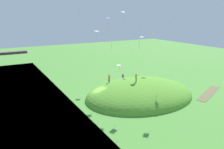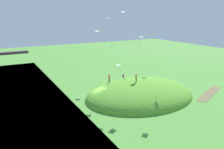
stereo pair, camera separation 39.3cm
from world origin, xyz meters
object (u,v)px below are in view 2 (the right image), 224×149
(kite_1, at_px, (133,48))
(kite_7, at_px, (111,42))
(kite_9, at_px, (108,19))
(person_on_hilltop, at_px, (123,76))
(kite_2, at_px, (153,34))
(kite_12, at_px, (141,38))
(person_walking_path, at_px, (136,77))
(kite_8, at_px, (171,20))
(kite_11, at_px, (102,31))
(kite_5, at_px, (123,13))
(kite_4, at_px, (79,12))
(kite_13, at_px, (97,31))
(kite_3, at_px, (168,12))
(person_with_child, at_px, (109,77))
(kite_6, at_px, (147,23))
(kite_0, at_px, (119,66))
(kite_10, at_px, (140,23))

(kite_1, xyz_separation_m, kite_7, (-7.34, -3.59, 1.94))
(kite_9, bearing_deg, person_on_hilltop, 33.87)
(kite_2, bearing_deg, kite_12, -135.31)
(person_walking_path, relative_size, person_on_hilltop, 1.01)
(kite_9, bearing_deg, kite_1, 21.13)
(kite_8, xyz_separation_m, kite_11, (-10.09, 10.65, -2.52))
(kite_1, bearing_deg, kite_5, -131.90)
(kite_1, height_order, kite_5, kite_5)
(person_on_hilltop, xyz_separation_m, kite_7, (-5.74, -4.69, 8.56))
(kite_5, height_order, kite_9, kite_5)
(kite_4, relative_size, kite_13, 0.77)
(kite_3, bearing_deg, kite_5, -179.53)
(person_on_hilltop, relative_size, kite_12, 0.85)
(kite_9, height_order, kite_11, kite_9)
(kite_4, bearing_deg, kite_5, -78.13)
(kite_2, bearing_deg, person_with_child, -167.04)
(kite_1, relative_size, kite_7, 0.92)
(kite_5, relative_size, kite_12, 1.02)
(person_on_hilltop, height_order, kite_1, kite_1)
(person_on_hilltop, bearing_deg, kite_8, -71.41)
(kite_2, distance_m, kite_7, 13.79)
(kite_8, bearing_deg, kite_6, 113.73)
(person_walking_path, height_order, kite_2, kite_2)
(person_with_child, distance_m, kite_4, 14.45)
(person_walking_path, bearing_deg, kite_6, 20.26)
(person_with_child, distance_m, kite_3, 16.49)
(kite_1, distance_m, kite_13, 8.70)
(person_on_hilltop, relative_size, kite_11, 0.89)
(person_walking_path, distance_m, kite_8, 13.60)
(kite_7, bearing_deg, kite_11, 74.98)
(kite_7, xyz_separation_m, kite_12, (0.57, -8.55, 1.55))
(kite_0, relative_size, kite_10, 0.60)
(kite_7, height_order, kite_11, kite_11)
(person_on_hilltop, height_order, kite_9, kite_9)
(kite_3, bearing_deg, kite_9, 145.51)
(kite_7, height_order, kite_9, kite_9)
(kite_2, bearing_deg, kite_5, -145.99)
(kite_7, relative_size, kite_13, 0.78)
(kite_2, relative_size, kite_9, 0.89)
(kite_0, bearing_deg, person_with_child, 72.49)
(kite_8, bearing_deg, kite_11, 133.46)
(kite_11, bearing_deg, kite_9, -108.33)
(kite_0, height_order, kite_3, kite_3)
(person_with_child, bearing_deg, person_on_hilltop, -98.42)
(kite_0, relative_size, kite_9, 0.53)
(kite_1, relative_size, kite_9, 0.62)
(kite_6, bearing_deg, kite_4, 161.50)
(kite_4, relative_size, kite_6, 1.22)
(kite_4, relative_size, kite_5, 0.72)
(kite_0, bearing_deg, kite_8, 16.52)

